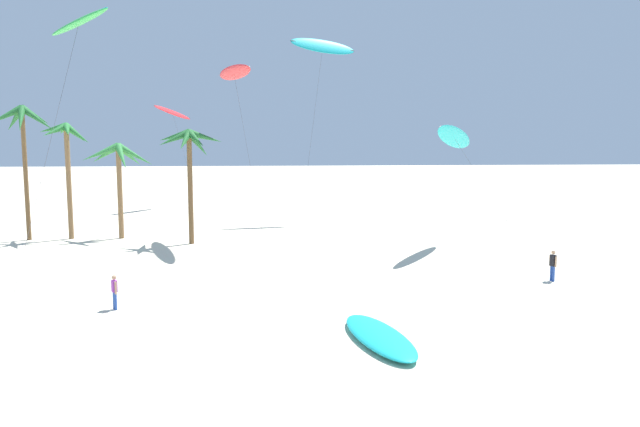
# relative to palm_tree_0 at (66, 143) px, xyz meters

# --- Properties ---
(palm_tree_0) EXTENTS (4.03, 4.02, 8.67)m
(palm_tree_0) POSITION_rel_palm_tree_0_xyz_m (0.00, 0.00, 0.00)
(palm_tree_0) COLOR olive
(palm_tree_0) RESTS_ON ground
(palm_tree_1) EXTENTS (4.74, 4.87, 9.93)m
(palm_tree_1) POSITION_rel_palm_tree_0_xyz_m (-2.88, -0.31, 1.03)
(palm_tree_1) COLOR brown
(palm_tree_1) RESTS_ON ground
(palm_tree_2) EXTENTS (5.09, 4.69, 7.19)m
(palm_tree_2) POSITION_rel_palm_tree_0_xyz_m (3.76, -0.01, -1.41)
(palm_tree_2) COLOR olive
(palm_tree_2) RESTS_ON ground
(palm_tree_3) EXTENTS (4.71, 4.55, 8.17)m
(palm_tree_3) POSITION_rel_palm_tree_0_xyz_m (9.32, -2.91, -0.28)
(palm_tree_3) COLOR brown
(palm_tree_3) RESTS_ON ground
(flying_kite_0) EXTENTS (5.01, 7.33, 11.06)m
(flying_kite_0) POSITION_rel_palm_tree_0_xyz_m (4.84, 19.40, 2.93)
(flying_kite_0) COLOR red
(flying_kite_0) RESTS_ON ground
(flying_kite_1) EXTENTS (5.88, 3.11, 16.59)m
(flying_kite_1) POSITION_rel_palm_tree_0_xyz_m (19.73, 8.92, 8.40)
(flying_kite_1) COLOR #19B2B7
(flying_kite_1) RESTS_ON ground
(flying_kite_3) EXTENTS (3.96, 10.05, 12.65)m
(flying_kite_3) POSITION_rel_palm_tree_0_xyz_m (12.53, -2.42, 4.96)
(flying_kite_3) COLOR red
(flying_kite_3) RESTS_ON ground
(flying_kite_4) EXTENTS (6.29, 7.87, 8.75)m
(flying_kite_4) POSITION_rel_palm_tree_0_xyz_m (27.24, -6.78, 0.43)
(flying_kite_4) COLOR #19B2B7
(flying_kite_4) RESTS_ON ground
(flying_kite_5) EXTENTS (4.79, 8.81, 14.33)m
(flying_kite_5) POSITION_rel_palm_tree_0_xyz_m (5.04, -12.87, 6.48)
(flying_kite_5) COLOR green
(flying_kite_5) RESTS_ON ground
(grounded_kite_0) EXTENTS (2.91, 6.01, 0.41)m
(grounded_kite_0) POSITION_rel_palm_tree_0_xyz_m (19.12, -25.18, -6.94)
(grounded_kite_0) COLOR #19B2B7
(grounded_kite_0) RESTS_ON ground
(person_near_left) EXTENTS (0.32, 0.46, 1.57)m
(person_near_left) POSITION_rel_palm_tree_0_xyz_m (8.11, -19.96, -6.29)
(person_near_left) COLOR #284CA3
(person_near_left) RESTS_ON ground
(person_near_right) EXTENTS (0.29, 0.49, 1.67)m
(person_near_right) POSITION_rel_palm_tree_0_xyz_m (29.98, -16.14, -6.24)
(person_near_right) COLOR #284CA3
(person_near_right) RESTS_ON ground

